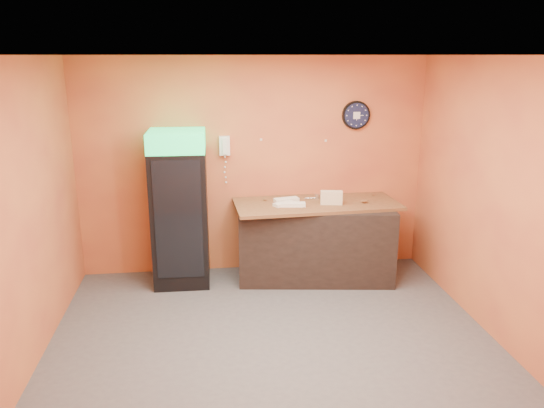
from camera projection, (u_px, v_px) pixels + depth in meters
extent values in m
plane|color=#47474C|center=(273.00, 342.00, 5.37)|extent=(4.50, 4.50, 0.00)
cube|color=orange|center=(254.00, 166.00, 6.90)|extent=(4.50, 0.02, 2.80)
cube|color=orange|center=(23.00, 218.00, 4.71)|extent=(0.02, 4.00, 2.80)
cube|color=orange|center=(498.00, 201.00, 5.26)|extent=(0.02, 4.00, 2.80)
cube|color=white|center=(274.00, 55.00, 4.61)|extent=(4.50, 4.00, 0.02)
cube|color=black|center=(180.00, 218.00, 6.60)|extent=(0.69, 0.69, 1.69)
cube|color=#16C155|center=(177.00, 141.00, 6.33)|extent=(0.69, 0.69, 0.24)
cube|color=black|center=(179.00, 220.00, 6.25)|extent=(0.56, 0.03, 1.45)
cube|color=black|center=(316.00, 241.00, 6.83)|extent=(2.02, 1.11, 0.96)
cylinder|color=black|center=(356.00, 115.00, 6.86)|extent=(0.37, 0.05, 0.37)
cylinder|color=#0F1433|center=(357.00, 115.00, 6.83)|extent=(0.32, 0.01, 0.32)
cube|color=white|center=(357.00, 115.00, 6.83)|extent=(0.09, 0.00, 0.09)
cube|color=white|center=(225.00, 146.00, 6.73)|extent=(0.13, 0.08, 0.24)
cube|color=white|center=(225.00, 146.00, 6.68)|extent=(0.06, 0.04, 0.20)
cube|color=brown|center=(317.00, 204.00, 6.69)|extent=(2.10, 0.98, 0.04)
cube|color=beige|center=(331.00, 202.00, 6.60)|extent=(0.28, 0.14, 0.06)
cube|color=beige|center=(331.00, 198.00, 6.58)|extent=(0.28, 0.14, 0.06)
cube|color=beige|center=(332.00, 193.00, 6.57)|extent=(0.28, 0.14, 0.06)
cube|color=white|center=(284.00, 204.00, 6.55)|extent=(0.29, 0.22, 0.04)
cube|color=white|center=(293.00, 204.00, 6.52)|extent=(0.32, 0.16, 0.04)
cube|color=white|center=(286.00, 200.00, 6.73)|extent=(0.33, 0.19, 0.04)
cylinder|color=silver|center=(317.00, 196.00, 6.85)|extent=(0.07, 0.07, 0.07)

